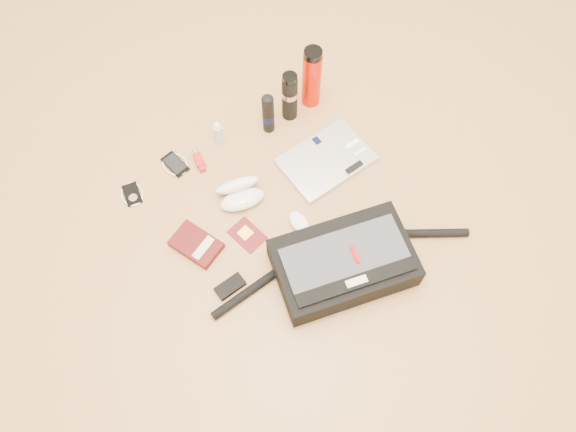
{
  "coord_description": "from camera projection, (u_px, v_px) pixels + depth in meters",
  "views": [
    {
      "loc": [
        -0.58,
        -0.65,
        1.84
      ],
      "look_at": [
        -0.04,
        0.03,
        0.06
      ],
      "focal_mm": 35.0,
      "sensor_mm": 36.0,
      "label": 1
    }
  ],
  "objects": [
    {
      "name": "thermos_red",
      "position": [
        312.0,
        77.0,
        2.15
      ],
      "size": [
        0.09,
        0.09,
        0.28
      ],
      "rotation": [
        0.0,
        0.0,
        0.16
      ],
      "color": "#BD1000",
      "rests_on": "ground"
    },
    {
      "name": "mouse",
      "position": [
        299.0,
        223.0,
        2.02
      ],
      "size": [
        0.07,
        0.11,
        0.03
      ],
      "rotation": [
        0.0,
        0.0,
        -0.12
      ],
      "color": "white",
      "rests_on": "ground"
    },
    {
      "name": "spray_bottle",
      "position": [
        218.0,
        134.0,
        2.14
      ],
      "size": [
        0.03,
        0.03,
        0.12
      ],
      "rotation": [
        0.0,
        0.0,
        0.01
      ],
      "color": "#98B8C8",
      "rests_on": "ground"
    },
    {
      "name": "phone",
      "position": [
        175.0,
        164.0,
        2.14
      ],
      "size": [
        0.09,
        0.12,
        0.01
      ],
      "rotation": [
        0.0,
        0.0,
        0.08
      ],
      "color": "black",
      "rests_on": "ground"
    },
    {
      "name": "ground",
      "position": [
        302.0,
        223.0,
        2.03
      ],
      "size": [
        4.0,
        4.0,
        0.0
      ],
      "primitive_type": "plane",
      "color": "#A87846",
      "rests_on": "ground"
    },
    {
      "name": "passport",
      "position": [
        247.0,
        235.0,
        2.01
      ],
      "size": [
        0.1,
        0.13,
        0.01
      ],
      "rotation": [
        0.0,
        0.0,
        0.12
      ],
      "color": "#530E14",
      "rests_on": "ground"
    },
    {
      "name": "aerosol_can",
      "position": [
        268.0,
        113.0,
        2.13
      ],
      "size": [
        0.05,
        0.05,
        0.2
      ],
      "rotation": [
        0.0,
        0.0,
        -0.06
      ],
      "color": "black",
      "rests_on": "ground"
    },
    {
      "name": "book",
      "position": [
        197.0,
        244.0,
        1.98
      ],
      "size": [
        0.16,
        0.2,
        0.03
      ],
      "rotation": [
        0.0,
        0.0,
        0.31
      ],
      "color": "#440C0D",
      "rests_on": "ground"
    },
    {
      "name": "laptop",
      "position": [
        326.0,
        160.0,
        2.14
      ],
      "size": [
        0.34,
        0.24,
        0.03
      ],
      "rotation": [
        0.0,
        0.0,
        -0.04
      ],
      "color": "silver",
      "rests_on": "ground"
    },
    {
      "name": "ipod",
      "position": [
        132.0,
        194.0,
        2.08
      ],
      "size": [
        0.1,
        0.11,
        0.01
      ],
      "rotation": [
        0.0,
        0.0,
        -0.28
      ],
      "color": "black",
      "rests_on": "ground"
    },
    {
      "name": "inhaler",
      "position": [
        199.0,
        160.0,
        2.14
      ],
      "size": [
        0.05,
        0.11,
        0.03
      ],
      "rotation": [
        0.0,
        0.0,
        -0.29
      ],
      "color": "#A4191A",
      "rests_on": "ground"
    },
    {
      "name": "sunglasses_case",
      "position": [
        240.0,
        192.0,
        2.05
      ],
      "size": [
        0.2,
        0.18,
        0.1
      ],
      "rotation": [
        0.0,
        0.0,
        -0.32
      ],
      "color": "silver",
      "rests_on": "ground"
    },
    {
      "name": "thermos_black",
      "position": [
        290.0,
        96.0,
        2.14
      ],
      "size": [
        0.08,
        0.08,
        0.23
      ],
      "rotation": [
        0.0,
        0.0,
        0.35
      ],
      "color": "black",
      "rests_on": "ground"
    },
    {
      "name": "messenger_bag",
      "position": [
        343.0,
        263.0,
        1.9
      ],
      "size": [
        0.9,
        0.43,
        0.13
      ],
      "rotation": [
        0.0,
        0.0,
        -0.34
      ],
      "color": "black",
      "rests_on": "ground"
    }
  ]
}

